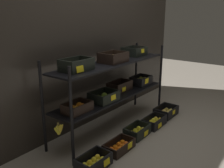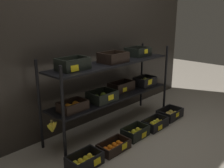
# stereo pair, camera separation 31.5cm
# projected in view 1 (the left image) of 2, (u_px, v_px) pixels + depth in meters

# --- Properties ---
(ground_plane) EXTENTS (10.00, 10.00, 0.00)m
(ground_plane) POSITION_uv_depth(u_px,v_px,m) (112.00, 127.00, 3.33)
(ground_plane) COLOR gray
(storefront_wall) EXTENTS (4.21, 0.12, 1.74)m
(storefront_wall) POSITION_uv_depth(u_px,v_px,m) (87.00, 59.00, 3.33)
(storefront_wall) COLOR #2D2823
(storefront_wall) RESTS_ON ground_plane
(display_rack) EXTENTS (1.94, 0.46, 1.01)m
(display_rack) POSITION_uv_depth(u_px,v_px,m) (112.00, 80.00, 3.14)
(display_rack) COLOR black
(display_rack) RESTS_ON ground_plane
(crate_ground_lemon) EXTENTS (0.35, 0.23, 0.13)m
(crate_ground_lemon) POSITION_uv_depth(u_px,v_px,m) (94.00, 163.00, 2.46)
(crate_ground_lemon) COLOR black
(crate_ground_lemon) RESTS_ON ground_plane
(crate_ground_tangerine) EXTENTS (0.36, 0.21, 0.11)m
(crate_ground_tangerine) POSITION_uv_depth(u_px,v_px,m) (119.00, 147.00, 2.77)
(crate_ground_tangerine) COLOR black
(crate_ground_tangerine) RESTS_ON ground_plane
(crate_ground_center_lemon) EXTENTS (0.33, 0.22, 0.13)m
(crate_ground_center_lemon) POSITION_uv_depth(u_px,v_px,m) (137.00, 132.00, 3.09)
(crate_ground_center_lemon) COLOR black
(crate_ground_center_lemon) RESTS_ON ground_plane
(crate_ground_right_lemon) EXTENTS (0.36, 0.21, 0.13)m
(crate_ground_right_lemon) POSITION_uv_depth(u_px,v_px,m) (154.00, 122.00, 3.36)
(crate_ground_right_lemon) COLOR black
(crate_ground_right_lemon) RESTS_ON ground_plane
(crate_ground_apple_gold) EXTENTS (0.37, 0.25, 0.13)m
(crate_ground_apple_gold) POSITION_uv_depth(u_px,v_px,m) (166.00, 112.00, 3.70)
(crate_ground_apple_gold) COLOR black
(crate_ground_apple_gold) RESTS_ON ground_plane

